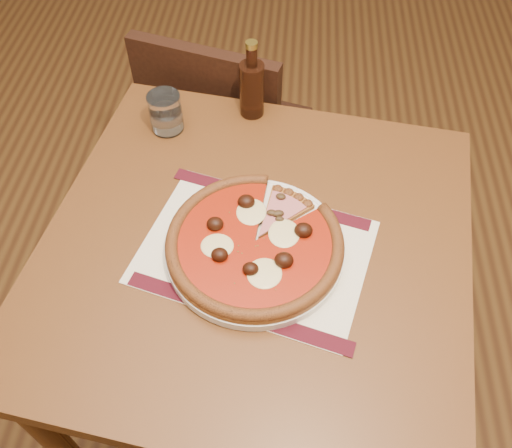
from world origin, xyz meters
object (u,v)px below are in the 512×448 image
(table, at_px, (255,271))
(water_glass, at_px, (166,112))
(pizza, at_px, (255,242))
(chair_far, at_px, (224,135))
(plate, at_px, (255,248))
(bottle, at_px, (252,87))

(table, distance_m, water_glass, 0.40)
(table, relative_size, pizza, 2.78)
(table, xyz_separation_m, chair_far, (-0.14, 0.58, -0.18))
(chair_far, relative_size, water_glass, 9.39)
(chair_far, bearing_deg, pizza, 118.75)
(water_glass, bearing_deg, chair_far, 73.66)
(chair_far, distance_m, plate, 0.68)
(bottle, bearing_deg, table, -84.28)
(chair_far, bearing_deg, water_glass, 89.40)
(plate, height_order, water_glass, water_glass)
(table, xyz_separation_m, plate, (0.00, -0.02, 0.11))
(table, relative_size, plate, 2.74)
(table, height_order, bottle, bottle)
(plate, height_order, bottle, bottle)
(pizza, bearing_deg, chair_far, 103.01)
(table, height_order, chair_far, chair_far)
(pizza, height_order, bottle, bottle)
(pizza, relative_size, water_glass, 3.70)
(plate, bearing_deg, water_glass, 124.41)
(water_glass, height_order, bottle, bottle)
(plate, bearing_deg, bottle, 95.55)
(table, bearing_deg, pizza, -87.42)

